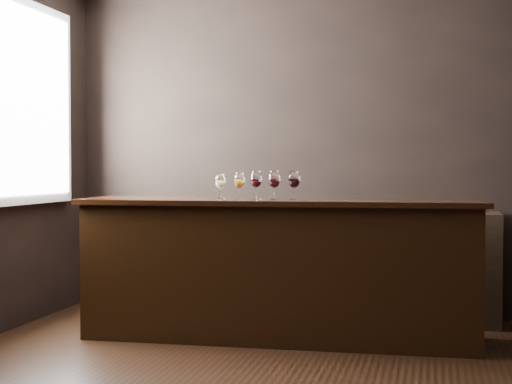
% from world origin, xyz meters
% --- Properties ---
extents(room_shell, '(5.02, 4.52, 2.81)m').
position_xyz_m(room_shell, '(-0.23, 0.11, 1.81)').
color(room_shell, black).
rests_on(room_shell, ground).
extents(bar_counter, '(2.81, 0.76, 0.97)m').
position_xyz_m(bar_counter, '(-0.45, 1.21, 0.49)').
color(bar_counter, black).
rests_on(bar_counter, ground).
extents(bar_top, '(2.91, 0.83, 0.04)m').
position_xyz_m(bar_top, '(-0.45, 1.21, 0.99)').
color(bar_top, black).
rests_on(bar_top, bar_counter).
extents(back_bar_shelf, '(2.45, 0.40, 0.88)m').
position_xyz_m(back_bar_shelf, '(-0.08, 2.03, 0.44)').
color(back_bar_shelf, black).
rests_on(back_bar_shelf, ground).
extents(glass_white, '(0.08, 0.08, 0.18)m').
position_xyz_m(glass_white, '(-0.88, 1.20, 1.13)').
color(glass_white, white).
rests_on(glass_white, bar_top).
extents(glass_amber, '(0.08, 0.08, 0.19)m').
position_xyz_m(glass_amber, '(-0.74, 1.22, 1.14)').
color(glass_amber, white).
rests_on(glass_amber, bar_top).
extents(glass_red_a, '(0.09, 0.09, 0.20)m').
position_xyz_m(glass_red_a, '(-0.62, 1.21, 1.15)').
color(glass_red_a, white).
rests_on(glass_red_a, bar_top).
extents(glass_red_b, '(0.09, 0.09, 0.20)m').
position_xyz_m(glass_red_b, '(-0.47, 1.18, 1.15)').
color(glass_red_b, white).
rests_on(glass_red_b, bar_top).
extents(glass_red_c, '(0.09, 0.09, 0.20)m').
position_xyz_m(glass_red_c, '(-0.34, 1.22, 1.15)').
color(glass_red_c, white).
rests_on(glass_red_c, bar_top).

